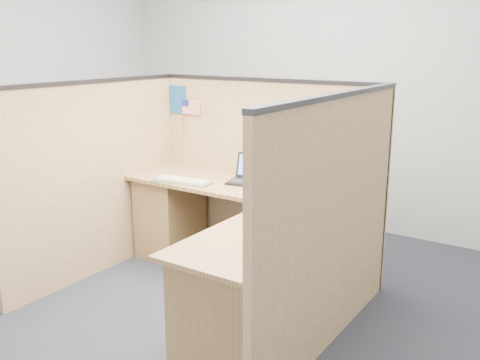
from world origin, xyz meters
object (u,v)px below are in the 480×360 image
Objects in this scene: laptop at (251,176)px; keyboard at (182,181)px; mouse at (297,201)px; l_desk at (234,247)px.

laptop is 0.55m from keyboard.
keyboard is (-0.44, -0.32, -0.04)m from laptop.
mouse reaches higher than keyboard.
keyboard is at bearing -154.08° from laptop.
l_desk is 4.06× the size of keyboard.
keyboard reaches higher than l_desk.
mouse is at bearing -7.02° from keyboard.
mouse is (0.58, -0.32, -0.03)m from laptop.
mouse is (0.39, 0.19, 0.36)m from l_desk.
keyboard is at bearing 162.99° from l_desk.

